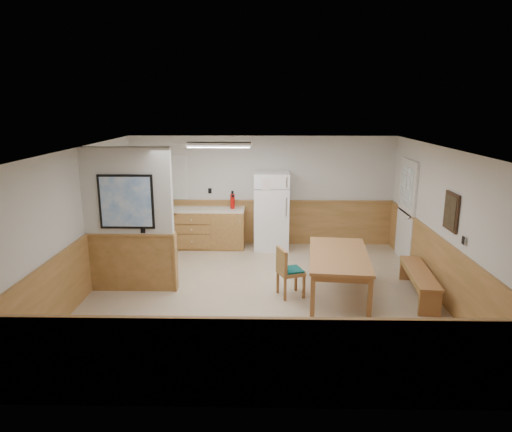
{
  "coord_description": "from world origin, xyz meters",
  "views": [
    {
      "loc": [
        0.06,
        -7.27,
        3.17
      ],
      "look_at": [
        -0.09,
        0.4,
        1.29
      ],
      "focal_mm": 32.0,
      "sensor_mm": 36.0,
      "label": 1
    }
  ],
  "objects_px": {
    "fire_extinguisher": "(233,201)",
    "dining_bench": "(419,277)",
    "refrigerator": "(272,211)",
    "dining_table": "(339,259)",
    "dining_chair": "(286,269)",
    "soap_bottle": "(169,203)"
  },
  "relations": [
    {
      "from": "dining_table",
      "to": "soap_bottle",
      "type": "height_order",
      "value": "soap_bottle"
    },
    {
      "from": "refrigerator",
      "to": "dining_bench",
      "type": "distance_m",
      "value": 3.64
    },
    {
      "from": "refrigerator",
      "to": "fire_extinguisher",
      "type": "distance_m",
      "value": 0.9
    },
    {
      "from": "dining_bench",
      "to": "dining_chair",
      "type": "height_order",
      "value": "dining_chair"
    },
    {
      "from": "fire_extinguisher",
      "to": "soap_bottle",
      "type": "xyz_separation_m",
      "value": [
        -1.44,
        0.03,
        -0.06
      ]
    },
    {
      "from": "refrigerator",
      "to": "dining_table",
      "type": "bearing_deg",
      "value": -66.67
    },
    {
      "from": "dining_chair",
      "to": "soap_bottle",
      "type": "height_order",
      "value": "soap_bottle"
    },
    {
      "from": "refrigerator",
      "to": "dining_table",
      "type": "relative_size",
      "value": 0.86
    },
    {
      "from": "dining_bench",
      "to": "dining_chair",
      "type": "relative_size",
      "value": 1.94
    },
    {
      "from": "fire_extinguisher",
      "to": "soap_bottle",
      "type": "distance_m",
      "value": 1.44
    },
    {
      "from": "refrigerator",
      "to": "dining_chair",
      "type": "distance_m",
      "value": 2.71
    },
    {
      "from": "dining_table",
      "to": "fire_extinguisher",
      "type": "relative_size",
      "value": 4.96
    },
    {
      "from": "dining_chair",
      "to": "soap_bottle",
      "type": "xyz_separation_m",
      "value": [
        -2.53,
        2.77,
        0.52
      ]
    },
    {
      "from": "dining_chair",
      "to": "soap_bottle",
      "type": "distance_m",
      "value": 3.79
    },
    {
      "from": "soap_bottle",
      "to": "refrigerator",
      "type": "bearing_deg",
      "value": -2.46
    },
    {
      "from": "fire_extinguisher",
      "to": "soap_bottle",
      "type": "relative_size",
      "value": 1.69
    },
    {
      "from": "dining_table",
      "to": "fire_extinguisher",
      "type": "height_order",
      "value": "fire_extinguisher"
    },
    {
      "from": "refrigerator",
      "to": "dining_chair",
      "type": "relative_size",
      "value": 2.04
    },
    {
      "from": "soap_bottle",
      "to": "dining_table",
      "type": "bearing_deg",
      "value": -38.87
    },
    {
      "from": "dining_table",
      "to": "dining_chair",
      "type": "height_order",
      "value": "dining_chair"
    },
    {
      "from": "fire_extinguisher",
      "to": "dining_bench",
      "type": "bearing_deg",
      "value": -28.65
    },
    {
      "from": "refrigerator",
      "to": "dining_table",
      "type": "xyz_separation_m",
      "value": [
        1.09,
        -2.64,
        -0.21
      ]
    }
  ]
}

